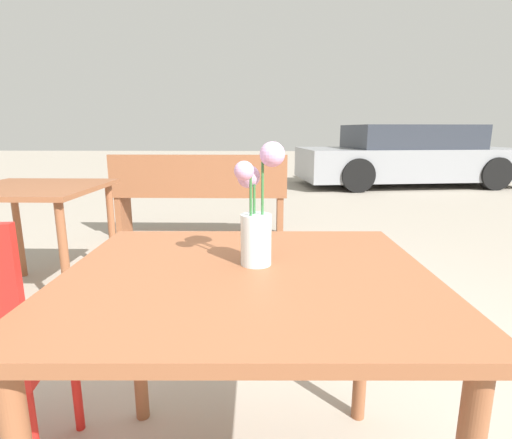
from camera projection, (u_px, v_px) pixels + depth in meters
table_front at (248, 306)px, 1.06m from camera, size 0.97×0.86×0.73m
flower_vase at (257, 219)px, 1.07m from camera, size 0.13×0.12×0.33m
bench_near at (200, 193)px, 4.00m from camera, size 1.74×0.37×0.85m
table_back at (33, 203)px, 2.55m from camera, size 0.82×0.83×0.74m
parked_car at (408, 157)px, 7.86m from camera, size 4.38×2.20×1.18m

